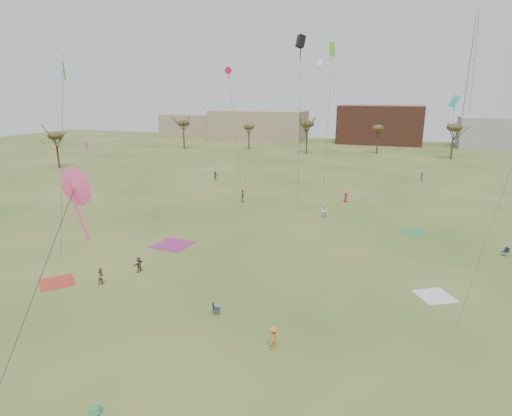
% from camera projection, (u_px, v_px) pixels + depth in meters
% --- Properties ---
extents(ground, '(260.00, 260.00, 0.00)m').
position_uv_depth(ground, '(200.00, 325.00, 29.67)').
color(ground, '#31561B').
rests_on(ground, ground).
extents(spectator_fore_b, '(0.76, 0.87, 1.50)m').
position_uv_depth(spectator_fore_b, '(101.00, 276.00, 35.83)').
color(spectator_fore_b, '#847A54').
rests_on(spectator_fore_b, ground).
extents(spectator_fore_c, '(0.53, 1.37, 1.45)m').
position_uv_depth(spectator_fore_c, '(139.00, 264.00, 38.39)').
color(spectator_fore_c, '#665D48').
rests_on(spectator_fore_c, ground).
extents(flyer_mid_b, '(0.65, 1.06, 1.59)m').
position_uv_depth(flyer_mid_b, '(273.00, 338.00, 26.76)').
color(flyer_mid_b, orange).
rests_on(flyer_mid_b, ground).
extents(spectator_mid_d, '(0.87, 1.19, 1.88)m').
position_uv_depth(spectator_mid_d, '(243.00, 196.00, 63.03)').
color(spectator_mid_d, '#913C77').
rests_on(spectator_mid_d, ground).
extents(spectator_mid_e, '(0.98, 0.83, 1.78)m').
position_uv_depth(spectator_mid_e, '(324.00, 211.00, 55.20)').
color(spectator_mid_e, white).
rests_on(spectator_mid_e, ground).
extents(flyer_far_a, '(1.43, 1.34, 1.60)m').
position_uv_depth(flyer_far_a, '(215.00, 176.00, 79.28)').
color(flyer_far_a, '#287A4C').
rests_on(flyer_far_a, ground).
extents(flyer_far_b, '(0.84, 0.74, 1.44)m').
position_uv_depth(flyer_far_b, '(346.00, 197.00, 63.16)').
color(flyer_far_b, '#A91D42').
rests_on(flyer_far_b, ground).
extents(flyer_far_c, '(0.92, 1.16, 1.57)m').
position_uv_depth(flyer_far_c, '(421.00, 177.00, 78.42)').
color(flyer_far_c, navy).
rests_on(flyer_far_c, ground).
extents(blanket_red, '(3.85, 3.85, 0.03)m').
position_uv_depth(blanket_red, '(57.00, 283.00, 36.36)').
color(blanket_red, '#B83524').
rests_on(blanket_red, ground).
extents(blanket_cream, '(3.63, 3.63, 0.03)m').
position_uv_depth(blanket_cream, '(435.00, 296.00, 33.92)').
color(blanket_cream, silver).
rests_on(blanket_cream, ground).
extents(blanket_plum, '(3.99, 3.99, 0.03)m').
position_uv_depth(blanket_plum, '(173.00, 245.00, 45.40)').
color(blanket_plum, '#922D68').
rests_on(blanket_plum, ground).
extents(blanket_olive, '(3.57, 3.57, 0.03)m').
position_uv_depth(blanket_olive, '(414.00, 232.00, 49.49)').
color(blanket_olive, '#328A4A').
rests_on(blanket_olive, ground).
extents(camp_chair_center, '(0.67, 0.64, 0.87)m').
position_uv_depth(camp_chair_center, '(216.00, 311.00, 31.14)').
color(camp_chair_center, '#16223D').
rests_on(camp_chair_center, ground).
extents(camp_chair_right, '(0.74, 0.73, 0.87)m').
position_uv_depth(camp_chair_right, '(505.00, 253.00, 42.29)').
color(camp_chair_right, '#121B32').
rests_on(camp_chair_right, ground).
extents(kites_aloft, '(67.59, 77.71, 22.65)m').
position_uv_depth(kites_aloft, '(308.00, 78.00, 53.64)').
color(kites_aloft, red).
rests_on(kites_aloft, ground).
extents(tree_line, '(117.44, 49.32, 8.91)m').
position_uv_depth(tree_line, '(337.00, 131.00, 100.77)').
color(tree_line, '#3A2B1E').
rests_on(tree_line, ground).
extents(building_tan, '(32.00, 14.00, 10.00)m').
position_uv_depth(building_tan, '(258.00, 126.00, 144.19)').
color(building_tan, '#937F60').
rests_on(building_tan, ground).
extents(building_brick, '(26.00, 16.00, 12.00)m').
position_uv_depth(building_brick, '(380.00, 124.00, 135.82)').
color(building_brick, brown).
rests_on(building_brick, ground).
extents(building_grey, '(24.00, 12.00, 9.00)m').
position_uv_depth(building_grey, '(503.00, 133.00, 123.31)').
color(building_grey, gray).
rests_on(building_grey, ground).
extents(building_tan_west, '(20.00, 12.00, 8.00)m').
position_uv_depth(building_tan_west, '(190.00, 125.00, 160.32)').
color(building_tan_west, '#937F60').
rests_on(building_tan_west, ground).
extents(radio_tower, '(1.51, 1.72, 41.00)m').
position_uv_depth(radio_tower, '(469.00, 82.00, 128.96)').
color(radio_tower, '#9EA3A8').
rests_on(radio_tower, ground).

